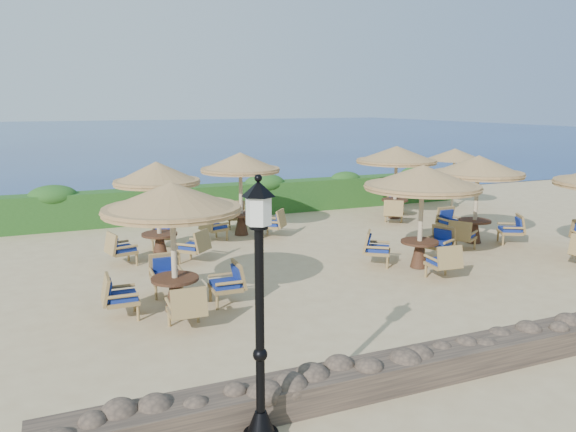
{
  "coord_description": "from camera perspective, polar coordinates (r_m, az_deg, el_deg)",
  "views": [
    {
      "loc": [
        -6.93,
        -12.72,
        4.17
      ],
      "look_at": [
        -1.41,
        0.38,
        1.3
      ],
      "focal_mm": 35.0,
      "sensor_mm": 36.0,
      "label": 1
    }
  ],
  "objects": [
    {
      "name": "sea",
      "position": [
        83.12,
        -18.23,
        7.98
      ],
      "size": [
        160.0,
        160.0,
        0.0
      ],
      "primitive_type": "plane",
      "color": "navy",
      "rests_on": "ground"
    },
    {
      "name": "cafe_set_5",
      "position": [
        20.74,
        10.94,
        5.29
      ],
      "size": [
        2.92,
        2.92,
        2.65
      ],
      "color": "#C5AF8B",
      "rests_on": "ground"
    },
    {
      "name": "ground",
      "position": [
        15.08,
        5.52,
        -4.7
      ],
      "size": [
        120.0,
        120.0,
        0.0
      ],
      "primitive_type": "plane",
      "color": "tan",
      "rests_on": "ground"
    },
    {
      "name": "cafe_set_1",
      "position": [
        14.52,
        13.45,
        2.27
      ],
      "size": [
        2.95,
        2.95,
        2.65
      ],
      "color": "#C5AF8B",
      "rests_on": "ground"
    },
    {
      "name": "cafe_set_3",
      "position": [
        15.4,
        -13.11,
        2.15
      ],
      "size": [
        2.68,
        2.69,
        2.65
      ],
      "color": "#C5AF8B",
      "rests_on": "ground"
    },
    {
      "name": "lamp_post",
      "position": [
        6.82,
        -2.88,
        -11.2
      ],
      "size": [
        0.44,
        0.44,
        3.31
      ],
      "color": "black",
      "rests_on": "ground"
    },
    {
      "name": "cafe_set_6",
      "position": [
        17.64,
        18.69,
        3.35
      ],
      "size": [
        2.77,
        2.75,
        2.65
      ],
      "color": "#C5AF8B",
      "rests_on": "ground"
    },
    {
      "name": "extra_parasol",
      "position": [
        23.29,
        16.59,
        6.01
      ],
      "size": [
        2.3,
        2.3,
        2.41
      ],
      "color": "#C5AF8B",
      "rests_on": "ground"
    },
    {
      "name": "cafe_set_4",
      "position": [
        17.8,
        -4.84,
        3.85
      ],
      "size": [
        2.74,
        2.7,
        2.65
      ],
      "color": "#C5AF8B",
      "rests_on": "ground"
    },
    {
      "name": "stone_wall",
      "position": [
        10.31,
        22.47,
        -12.05
      ],
      "size": [
        15.0,
        0.65,
        0.44
      ],
      "primitive_type": "cube",
      "color": "brown",
      "rests_on": "ground"
    },
    {
      "name": "cafe_set_0",
      "position": [
        11.36,
        -11.63,
        -0.8
      ],
      "size": [
        2.81,
        2.81,
        2.65
      ],
      "color": "#C5AF8B",
      "rests_on": "ground"
    },
    {
      "name": "hedge",
      "position": [
        21.4,
        -3.62,
        1.78
      ],
      "size": [
        18.0,
        0.9,
        1.2
      ],
      "primitive_type": "cube",
      "color": "#1B4716",
      "rests_on": "ground"
    }
  ]
}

